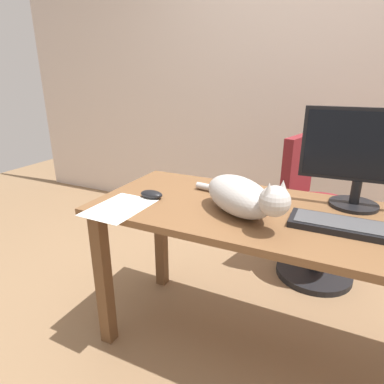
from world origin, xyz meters
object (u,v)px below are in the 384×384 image
(monitor, at_px, (362,155))
(computer_mouse, at_px, (152,194))
(office_chair, at_px, (313,219))
(keyboard, at_px, (352,227))
(cat, at_px, (242,196))

(monitor, distance_m, computer_mouse, 0.91)
(office_chair, height_order, monitor, monitor)
(keyboard, relative_size, computer_mouse, 4.00)
(cat, distance_m, computer_mouse, 0.43)
(keyboard, xyz_separation_m, computer_mouse, (-0.84, -0.03, 0.00))
(computer_mouse, bearing_deg, office_chair, 52.74)
(keyboard, bearing_deg, cat, -174.74)
(keyboard, height_order, computer_mouse, computer_mouse)
(office_chair, relative_size, computer_mouse, 8.31)
(office_chair, bearing_deg, computer_mouse, -127.26)
(office_chair, distance_m, cat, 0.99)
(monitor, distance_m, keyboard, 0.34)
(cat, xyz_separation_m, computer_mouse, (-0.43, 0.01, -0.06))
(cat, bearing_deg, monitor, 35.80)
(monitor, bearing_deg, computer_mouse, -161.03)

